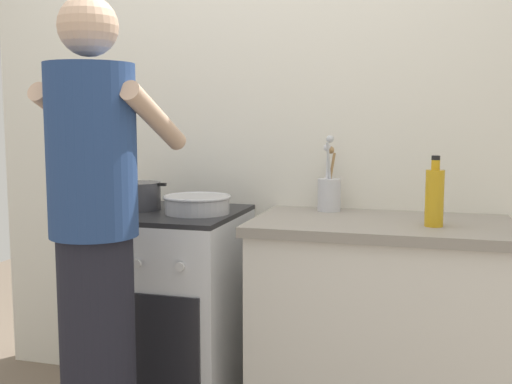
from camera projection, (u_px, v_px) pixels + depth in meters
back_wall at (311, 129)px, 2.83m from camera, size 3.20×0.10×2.50m
countertop at (378, 331)px, 2.49m from camera, size 1.00×0.60×0.90m
stove_range at (170, 312)px, 2.74m from camera, size 0.60×0.62×0.90m
pot at (140, 196)px, 2.72m from camera, size 0.25×0.18×0.12m
mixing_bowl at (197, 203)px, 2.62m from camera, size 0.29×0.29×0.08m
utensil_crock at (329, 191)px, 2.68m from camera, size 0.10×0.10×0.33m
oil_bottle at (435, 196)px, 2.30m from camera, size 0.07×0.07×0.26m
person at (96, 247)px, 2.13m from camera, size 0.41×0.50×1.70m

